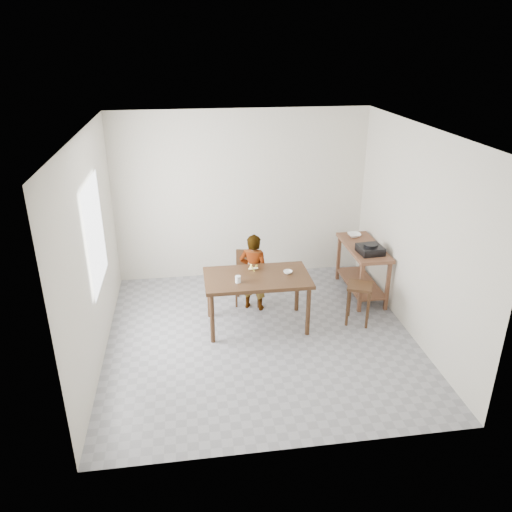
{
  "coord_description": "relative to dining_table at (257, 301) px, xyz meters",
  "views": [
    {
      "loc": [
        -0.87,
        -5.58,
        3.64
      ],
      "look_at": [
        0.0,
        0.4,
        1.0
      ],
      "focal_mm": 35.0,
      "sensor_mm": 36.0,
      "label": 1
    }
  ],
  "objects": [
    {
      "name": "glass_tumbler",
      "position": [
        -0.27,
        -0.14,
        0.42
      ],
      "size": [
        0.07,
        0.07,
        0.09
      ],
      "primitive_type": "cylinder",
      "rotation": [
        0.0,
        0.0,
        -0.03
      ],
      "color": "white",
      "rests_on": "dining_table"
    },
    {
      "name": "banana",
      "position": [
        -0.02,
        0.2,
        0.4
      ],
      "size": [
        0.15,
        0.11,
        0.05
      ],
      "primitive_type": null,
      "rotation": [
        0.0,
        0.0,
        -0.07
      ],
      "color": "yellow",
      "rests_on": "dining_table"
    },
    {
      "name": "child",
      "position": [
        0.02,
        0.49,
        0.2
      ],
      "size": [
        0.5,
        0.42,
        1.15
      ],
      "primitive_type": "imported",
      "rotation": [
        0.0,
        0.0,
        2.72
      ],
      "color": "silver",
      "rests_on": "floor"
    },
    {
      "name": "serving_bowl",
      "position": [
        1.7,
        1.09,
        0.45
      ],
      "size": [
        0.22,
        0.22,
        0.05
      ],
      "primitive_type": "imported",
      "rotation": [
        0.0,
        0.0,
        -0.06
      ],
      "color": "white",
      "rests_on": "prep_counter"
    },
    {
      "name": "gas_burner",
      "position": [
        1.71,
        0.42,
        0.48
      ],
      "size": [
        0.36,
        0.36,
        0.11
      ],
      "primitive_type": "cube",
      "rotation": [
        0.0,
        0.0,
        0.09
      ],
      "color": "black",
      "rests_on": "prep_counter"
    },
    {
      "name": "small_bowl",
      "position": [
        0.42,
        0.03,
        0.39
      ],
      "size": [
        0.15,
        0.15,
        0.04
      ],
      "primitive_type": "imported",
      "rotation": [
        0.0,
        0.0,
        -0.27
      ],
      "color": "white",
      "rests_on": "dining_table"
    },
    {
      "name": "wall_left",
      "position": [
        -2.02,
        -0.3,
        0.98
      ],
      "size": [
        0.04,
        4.0,
        2.7
      ],
      "primitive_type": "cube",
      "color": "beige",
      "rests_on": "ground"
    },
    {
      "name": "ceiling",
      "position": [
        0.0,
        -0.3,
        2.35
      ],
      "size": [
        4.0,
        4.0,
        0.04
      ],
      "primitive_type": "cube",
      "color": "white",
      "rests_on": "wall_back"
    },
    {
      "name": "wall_front",
      "position": [
        0.0,
        -2.32,
        0.98
      ],
      "size": [
        4.0,
        0.04,
        2.7
      ],
      "primitive_type": "cube",
      "color": "beige",
      "rests_on": "ground"
    },
    {
      "name": "dining_table",
      "position": [
        0.0,
        0.0,
        0.0
      ],
      "size": [
        1.4,
        0.8,
        0.75
      ],
      "primitive_type": null,
      "color": "#3D2514",
      "rests_on": "floor"
    },
    {
      "name": "floor",
      "position": [
        0.0,
        -0.3,
        -0.4
      ],
      "size": [
        4.0,
        4.0,
        0.04
      ],
      "primitive_type": "cube",
      "color": "gray",
      "rests_on": "ground"
    },
    {
      "name": "wall_right",
      "position": [
        2.02,
        -0.3,
        0.98
      ],
      "size": [
        0.04,
        4.0,
        2.7
      ],
      "primitive_type": "cube",
      "color": "beige",
      "rests_on": "ground"
    },
    {
      "name": "wall_back",
      "position": [
        0.0,
        1.72,
        0.98
      ],
      "size": [
        4.0,
        0.04,
        2.7
      ],
      "primitive_type": "cube",
      "color": "beige",
      "rests_on": "ground"
    },
    {
      "name": "dining_chair",
      "position": [
        -0.03,
        0.68,
        0.01
      ],
      "size": [
        0.44,
        0.44,
        0.78
      ],
      "primitive_type": null,
      "rotation": [
        0.0,
        0.0,
        -0.2
      ],
      "color": "#3D2514",
      "rests_on": "floor"
    },
    {
      "name": "stool",
      "position": [
        1.4,
        -0.11,
        -0.09
      ],
      "size": [
        0.43,
        0.43,
        0.58
      ],
      "primitive_type": null,
      "rotation": [
        0.0,
        0.0,
        -0.42
      ],
      "color": "#3D2514",
      "rests_on": "floor"
    },
    {
      "name": "prep_counter",
      "position": [
        1.72,
        0.7,
        0.03
      ],
      "size": [
        0.5,
        1.2,
        0.8
      ],
      "primitive_type": null,
      "color": "brown",
      "rests_on": "floor"
    },
    {
      "name": "window_pane",
      "position": [
        -1.97,
        -0.1,
        1.12
      ],
      "size": [
        0.02,
        1.1,
        1.3
      ],
      "primitive_type": "cube",
      "color": "white",
      "rests_on": "wall_left"
    }
  ]
}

